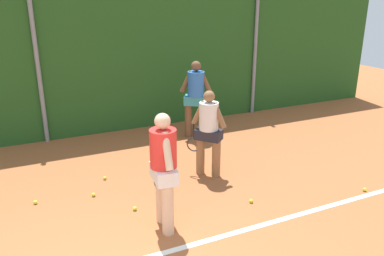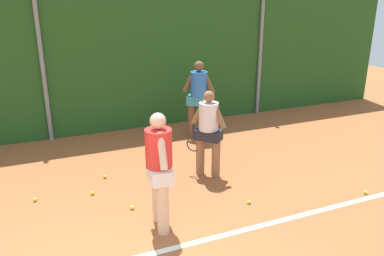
% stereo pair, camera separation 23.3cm
% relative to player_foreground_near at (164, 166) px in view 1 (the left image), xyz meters
% --- Properties ---
extents(ground_plane, '(30.63, 30.63, 0.00)m').
position_rel_player_foreground_near_xyz_m(ground_plane, '(-1.25, 0.16, -0.99)').
color(ground_plane, '#A85B33').
extents(hedge_fence_backdrop, '(19.91, 0.25, 3.42)m').
position_rel_player_foreground_near_xyz_m(hedge_fence_backdrop, '(-1.25, 4.68, 0.72)').
color(hedge_fence_backdrop, '#23511E').
rests_on(hedge_fence_backdrop, ground_plane).
extents(fence_post_center, '(0.10, 0.10, 3.55)m').
position_rel_player_foreground_near_xyz_m(fence_post_center, '(-1.25, 4.51, 0.78)').
color(fence_post_center, gray).
rests_on(fence_post_center, ground_plane).
extents(fence_post_right, '(0.10, 0.10, 3.55)m').
position_rel_player_foreground_near_xyz_m(fence_post_right, '(4.49, 4.51, 0.78)').
color(fence_post_right, gray).
rests_on(fence_post_right, ground_plane).
extents(player_foreground_near, '(0.38, 0.82, 1.78)m').
position_rel_player_foreground_near_xyz_m(player_foreground_near, '(0.00, 0.00, 0.00)').
color(player_foreground_near, beige).
rests_on(player_foreground_near, ground_plane).
extents(player_midcourt, '(0.60, 0.58, 1.66)m').
position_rel_player_foreground_near_xyz_m(player_midcourt, '(1.39, 1.31, -0.06)').
color(player_midcourt, '#8C603D').
rests_on(player_midcourt, ground_plane).
extents(player_backcourt_far, '(0.67, 0.57, 1.86)m').
position_rel_player_foreground_near_xyz_m(player_backcourt_far, '(2.09, 3.33, 0.05)').
color(player_backcourt_far, brown).
rests_on(player_backcourt_far, ground_plane).
extents(tennis_ball_2, '(0.07, 0.07, 0.07)m').
position_rel_player_foreground_near_xyz_m(tennis_ball_2, '(-0.28, 0.63, -0.96)').
color(tennis_ball_2, '#CCDB33').
rests_on(tennis_ball_2, ground_plane).
extents(tennis_ball_5, '(0.07, 0.07, 0.07)m').
position_rel_player_foreground_near_xyz_m(tennis_ball_5, '(-0.79, 1.37, -0.96)').
color(tennis_ball_5, '#CCDB33').
rests_on(tennis_ball_5, ground_plane).
extents(tennis_ball_8, '(0.07, 0.07, 0.07)m').
position_rel_player_foreground_near_xyz_m(tennis_ball_8, '(1.56, 0.05, -0.96)').
color(tennis_ball_8, '#CCDB33').
rests_on(tennis_ball_8, ground_plane).
extents(tennis_ball_9, '(0.07, 0.07, 0.07)m').
position_rel_player_foreground_near_xyz_m(tennis_ball_9, '(-0.47, 1.93, -0.96)').
color(tennis_ball_9, '#CCDB33').
rests_on(tennis_ball_9, ground_plane).
extents(tennis_ball_10, '(0.07, 0.07, 0.07)m').
position_rel_player_foreground_near_xyz_m(tennis_ball_10, '(3.60, -0.46, -0.96)').
color(tennis_ball_10, '#CCDB33').
rests_on(tennis_ball_10, ground_plane).
extents(tennis_ball_12, '(0.07, 0.07, 0.07)m').
position_rel_player_foreground_near_xyz_m(tennis_ball_12, '(-1.72, 1.52, -0.96)').
color(tennis_ball_12, '#CCDB33').
rests_on(tennis_ball_12, ground_plane).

